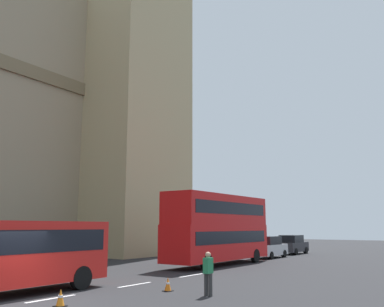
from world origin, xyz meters
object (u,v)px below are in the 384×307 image
at_px(double_decker_bus, 219,226).
at_px(pedestrian_near_cones, 208,272).
at_px(sedan_trailing, 292,245).
at_px(sedan_lead, 268,247).
at_px(traffic_cone_west, 61,298).
at_px(traffic_cone_middle, 168,284).

relative_size(double_decker_bus, pedestrian_near_cones, 6.34).
bearing_deg(pedestrian_near_cones, sedan_trailing, 14.42).
distance_m(sedan_lead, traffic_cone_west, 24.77).
bearing_deg(traffic_cone_west, pedestrian_near_cones, -32.76).
xyz_separation_m(sedan_lead, pedestrian_near_cones, (-19.86, -6.47, -0.00)).
bearing_deg(traffic_cone_middle, sedan_trailing, 10.10).
relative_size(sedan_lead, pedestrian_near_cones, 2.60).
xyz_separation_m(double_decker_bus, traffic_cone_middle, (-11.57, -4.45, -2.43)).
relative_size(traffic_cone_west, pedestrian_near_cones, 0.34).
bearing_deg(sedan_trailing, sedan_lead, -177.98).
relative_size(sedan_lead, sedan_trailing, 1.00).
bearing_deg(traffic_cone_middle, traffic_cone_west, 168.92).
distance_m(double_decker_bus, traffic_cone_west, 16.86).
height_order(double_decker_bus, traffic_cone_west, double_decker_bus).
xyz_separation_m(double_decker_bus, sedan_lead, (8.21, -0.04, -1.80)).
bearing_deg(pedestrian_near_cones, double_decker_bus, 29.22).
relative_size(traffic_cone_west, traffic_cone_middle, 1.00).
distance_m(sedan_lead, pedestrian_near_cones, 20.88).
bearing_deg(sedan_lead, pedestrian_near_cones, -161.95).
distance_m(double_decker_bus, sedan_lead, 8.40).
height_order(double_decker_bus, sedan_lead, double_decker_bus).
xyz_separation_m(sedan_trailing, pedestrian_near_cones, (-25.99, -6.69, -0.00)).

